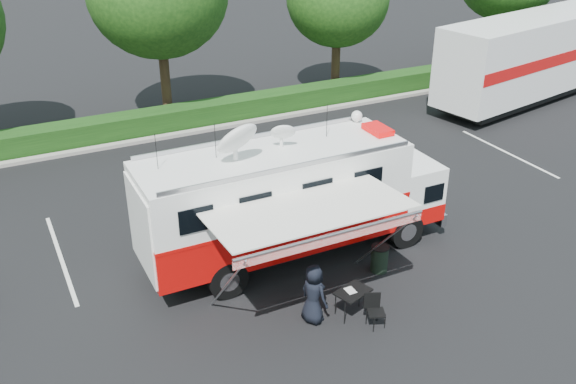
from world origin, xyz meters
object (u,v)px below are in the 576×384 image
command_truck (293,199)px  trash_bin (379,258)px  semi_trailer (544,54)px  folding_table (353,292)px

command_truck → trash_bin: (1.87, -1.91, -1.52)m
command_truck → trash_bin: size_ratio=11.50×
semi_trailer → trash_bin: bearing=-148.9°
folding_table → trash_bin: (1.83, 1.45, -0.31)m
folding_table → command_truck: bearing=90.6°
folding_table → semi_trailer: size_ratio=0.08×
command_truck → trash_bin: command_truck is taller
command_truck → folding_table: (0.04, -3.37, -1.20)m
command_truck → semi_trailer: (18.28, 7.99, 0.31)m
folding_table → semi_trailer: 21.54m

